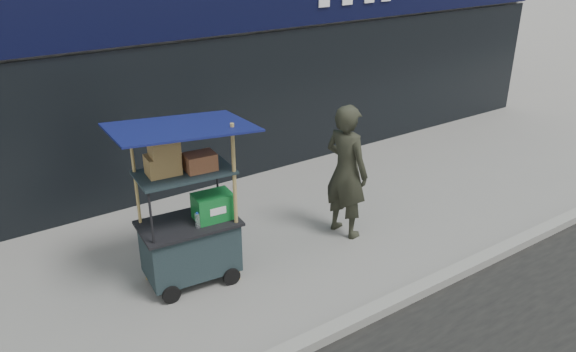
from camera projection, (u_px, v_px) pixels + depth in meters
ground at (369, 303)px, 6.44m from camera, size 80.00×80.00×0.00m
curb at (382, 308)px, 6.26m from camera, size 80.00×0.18×0.12m
vendor_cart at (190, 228)px, 6.59m from camera, size 1.61×1.21×2.05m
vendor_man at (346, 171)px, 7.56m from camera, size 0.56×0.75×1.87m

